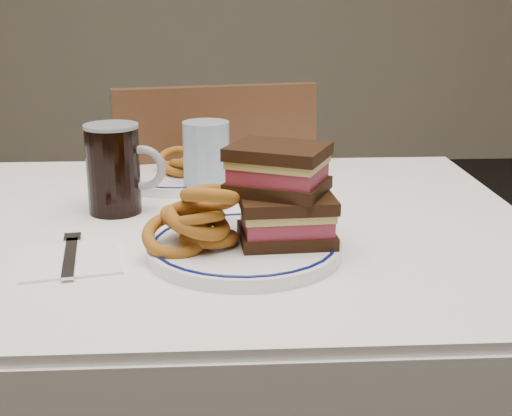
{
  "coord_description": "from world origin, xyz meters",
  "views": [
    {
      "loc": [
        0.12,
        -1.1,
        1.12
      ],
      "look_at": [
        0.17,
        -0.16,
        0.82
      ],
      "focal_mm": 50.0,
      "sensor_mm": 36.0,
      "label": 1
    }
  ],
  "objects": [
    {
      "name": "dining_table",
      "position": [
        0.0,
        0.0,
        0.64
      ],
      "size": [
        1.27,
        0.87,
        0.75
      ],
      "color": "white",
      "rests_on": "floor"
    },
    {
      "name": "reuben_sandwich",
      "position": [
        0.21,
        -0.14,
        0.84
      ],
      "size": [
        0.16,
        0.15,
        0.14
      ],
      "color": "black",
      "rests_on": "main_plate"
    },
    {
      "name": "onion_rings_main",
      "position": [
        0.09,
        -0.16,
        0.81
      ],
      "size": [
        0.14,
        0.12,
        0.11
      ],
      "color": "brown",
      "rests_on": "main_plate"
    },
    {
      "name": "napkin_fork",
      "position": [
        -0.09,
        -0.16,
        0.75
      ],
      "size": [
        0.16,
        0.18,
        0.01
      ],
      "color": "white",
      "rests_on": "dining_table"
    },
    {
      "name": "onion_rings_far",
      "position": [
        0.05,
        0.25,
        0.78
      ],
      "size": [
        0.11,
        0.1,
        0.06
      ],
      "color": "brown",
      "rests_on": "far_plate"
    },
    {
      "name": "water_glass",
      "position": [
        0.1,
        0.16,
        0.82
      ],
      "size": [
        0.08,
        0.08,
        0.13
      ],
      "primitive_type": "cylinder",
      "color": "#9EB3CC",
      "rests_on": "dining_table"
    },
    {
      "name": "ketchup_ramekin",
      "position": [
        0.1,
        -0.05,
        0.79
      ],
      "size": [
        0.06,
        0.06,
        0.04
      ],
      "color": "silver",
      "rests_on": "main_plate"
    },
    {
      "name": "far_plate",
      "position": [
        0.05,
        0.26,
        0.76
      ],
      "size": [
        0.26,
        0.26,
        0.02
      ],
      "color": "white",
      "rests_on": "dining_table"
    },
    {
      "name": "main_plate",
      "position": [
        0.16,
        -0.15,
        0.76
      ],
      "size": [
        0.28,
        0.28,
        0.02
      ],
      "color": "white",
      "rests_on": "dining_table"
    },
    {
      "name": "beer_mug",
      "position": [
        -0.05,
        0.06,
        0.83
      ],
      "size": [
        0.13,
        0.09,
        0.15
      ],
      "color": "black",
      "rests_on": "dining_table"
    },
    {
      "name": "chair_far",
      "position": [
        0.1,
        0.48,
        0.5
      ],
      "size": [
        0.5,
        0.5,
        0.92
      ],
      "color": "#3F2114",
      "rests_on": "floor"
    }
  ]
}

